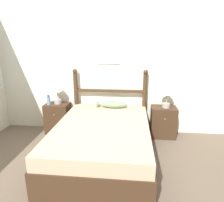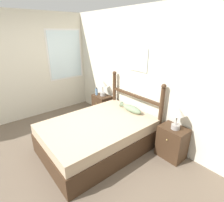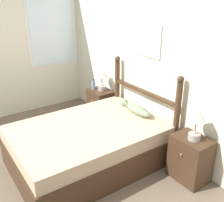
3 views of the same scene
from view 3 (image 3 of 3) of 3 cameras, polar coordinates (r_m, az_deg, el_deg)
The scene contains 10 objects.
ground_plane at distance 3.67m, azimuth -14.85°, elevation -15.17°, with size 16.00×16.00×0.00m, color brown.
wall_back at distance 3.93m, azimuth 7.54°, elevation 8.76°, with size 6.40×0.08×2.55m.
bed at distance 3.64m, azimuth -5.06°, elevation -9.41°, with size 1.41×2.00×0.56m.
headboard at distance 3.96m, azimuth 6.79°, elevation -0.20°, with size 1.42×0.09×1.25m.
nightstand_left at distance 4.81m, azimuth -2.46°, elevation -0.90°, with size 0.46×0.36×0.58m.
nightstand_right at distance 3.47m, azimuth 16.62°, elevation -11.92°, with size 0.46×0.36×0.58m.
table_lamp_left at distance 4.61m, azimuth -2.23°, elevation 5.58°, with size 0.22×0.22×0.40m.
table_lamp_right at distance 3.16m, azimuth 17.93°, elevation -3.70°, with size 0.22×0.22×0.40m.
bottle at distance 4.74m, azimuth -4.09°, elevation 3.65°, with size 0.06×0.06×0.20m.
fish_pillow at distance 3.83m, azimuth 5.45°, elevation -1.83°, with size 0.56×0.15×0.13m.
Camera 3 is at (2.81, -0.86, 2.19)m, focal length 42.00 mm.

